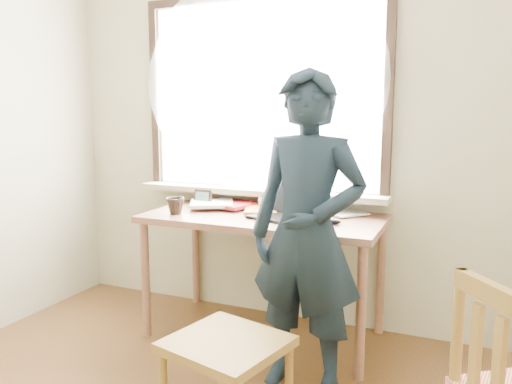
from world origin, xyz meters
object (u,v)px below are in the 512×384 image
at_px(mug_dark, 175,206).
at_px(person, 307,234).
at_px(desk, 264,228).
at_px(laptop, 285,209).
at_px(work_chair, 227,356).
at_px(mug_white, 266,203).

bearing_deg(mug_dark, person, -17.29).
xyz_separation_m(desk, mug_dark, (-0.55, -0.21, 0.14)).
bearing_deg(laptop, desk, 169.11).
relative_size(desk, mug_dark, 13.09).
bearing_deg(work_chair, mug_white, 104.55).
bearing_deg(work_chair, desk, 103.85).
relative_size(laptop, person, 0.25).
distance_m(desk, mug_dark, 0.60).
height_order(laptop, mug_white, laptop).
xyz_separation_m(work_chair, person, (0.18, 0.58, 0.44)).
relative_size(desk, person, 0.90).
height_order(mug_dark, person, person).
bearing_deg(mug_white, desk, -71.56).
xyz_separation_m(desk, person, (0.46, -0.52, 0.12)).
relative_size(mug_white, work_chair, 0.20).
bearing_deg(mug_white, mug_dark, -140.37).
bearing_deg(laptop, mug_dark, -165.95).
xyz_separation_m(laptop, mug_white, (-0.22, 0.22, -0.01)).
distance_m(desk, work_chair, 1.18).
bearing_deg(mug_dark, laptop, 14.05).
height_order(mug_dark, work_chair, mug_dark).
xyz_separation_m(mug_white, mug_dark, (-0.48, -0.40, 0.01)).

